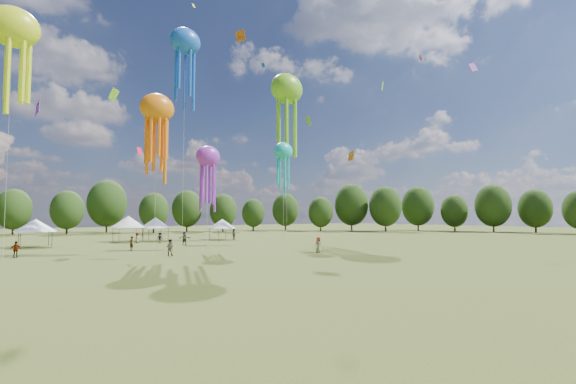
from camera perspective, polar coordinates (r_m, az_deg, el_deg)
ground at (r=22.19m, az=29.72°, el=-13.92°), size 300.00×300.00×0.00m
spectator_near at (r=43.47m, az=-16.79°, el=-7.73°), size 1.07×1.04×1.73m
spectators_far at (r=58.33m, az=-14.52°, el=-6.64°), size 33.21×30.03×1.89m
festival_tents at (r=65.94m, az=-25.26°, el=-4.11°), size 41.36×9.56×4.43m
show_kites at (r=58.93m, az=-9.28°, el=13.11°), size 45.48×15.10×30.15m
small_kites at (r=61.12m, az=-14.77°, el=21.97°), size 73.37×67.95×43.15m
treeline at (r=72.84m, az=-24.95°, el=-1.31°), size 201.57×95.24×13.43m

